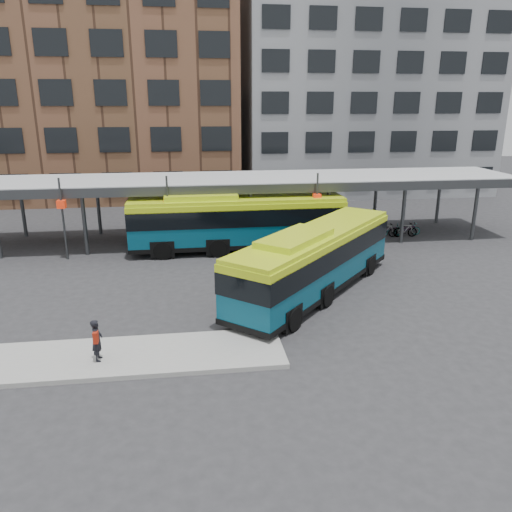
{
  "coord_description": "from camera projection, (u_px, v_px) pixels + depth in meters",
  "views": [
    {
      "loc": [
        -1.74,
        -19.63,
        8.93
      ],
      "look_at": [
        1.34,
        3.08,
        1.8
      ],
      "focal_mm": 35.0,
      "sensor_mm": 36.0,
      "label": 1
    }
  ],
  "objects": [
    {
      "name": "pedestrian",
      "position": [
        97.0,
        340.0,
        17.41
      ],
      "size": [
        0.37,
        0.6,
        1.53
      ],
      "rotation": [
        0.0,
        0.0,
        1.57
      ],
      "color": "black",
      "rests_on": "boarding_island"
    },
    {
      "name": "ground",
      "position": [
        235.0,
        318.0,
        21.45
      ],
      "size": [
        120.0,
        120.0,
        0.0
      ],
      "primitive_type": "plane",
      "color": "#28282B",
      "rests_on": "ground"
    },
    {
      "name": "bike_rack",
      "position": [
        394.0,
        230.0,
        34.37
      ],
      "size": [
        4.0,
        1.34,
        1.0
      ],
      "color": "slate",
      "rests_on": "ground"
    },
    {
      "name": "bus_rear",
      "position": [
        236.0,
        221.0,
        30.76
      ],
      "size": [
        13.17,
        3.1,
        3.62
      ],
      "rotation": [
        0.0,
        0.0,
        0.01
      ],
      "color": "#084359",
      "rests_on": "ground"
    },
    {
      "name": "boarding_island",
      "position": [
        90.0,
        359.0,
        17.88
      ],
      "size": [
        14.0,
        3.0,
        0.18
      ],
      "primitive_type": "cube",
      "color": "gray",
      "rests_on": "ground"
    },
    {
      "name": "bus_front",
      "position": [
        315.0,
        259.0,
        23.76
      ],
      "size": [
        10.03,
        10.86,
        3.37
      ],
      "rotation": [
        0.0,
        0.0,
        0.85
      ],
      "color": "#084359",
      "rests_on": "ground"
    },
    {
      "name": "building_brick",
      "position": [
        96.0,
        78.0,
        47.18
      ],
      "size": [
        26.0,
        14.0,
        22.0
      ],
      "primitive_type": "cube",
      "color": "brown",
      "rests_on": "ground"
    },
    {
      "name": "building_grey",
      "position": [
        360.0,
        90.0,
        50.82
      ],
      "size": [
        24.0,
        14.0,
        20.0
      ],
      "primitive_type": "cube",
      "color": "slate",
      "rests_on": "ground"
    },
    {
      "name": "canopy",
      "position": [
        215.0,
        182.0,
        32.46
      ],
      "size": [
        40.0,
        6.53,
        4.8
      ],
      "color": "#999B9E",
      "rests_on": "ground"
    }
  ]
}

